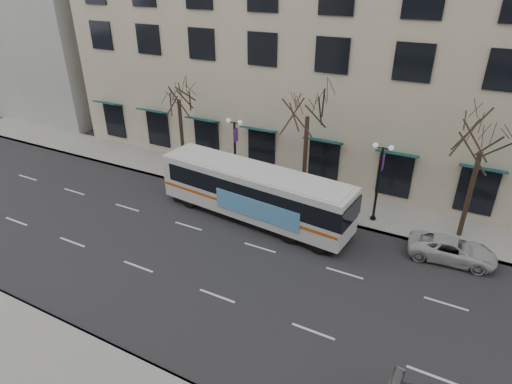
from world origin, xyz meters
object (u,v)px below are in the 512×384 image
Objects in this scene: city_bus at (255,192)px; white_pickup at (452,249)px; tree_far_right at (485,135)px; lamp_post_right at (379,179)px; tree_far_mid at (308,102)px; tree_far_left at (178,87)px; lamp_post_left at (235,150)px.

city_bus reaches higher than white_pickup.
tree_far_right is 0.62× the size of city_bus.
tree_far_right is 1.55× the size of lamp_post_right.
tree_far_mid reaches higher than white_pickup.
city_bus is (-6.75, -3.14, -1.06)m from lamp_post_right.
white_pickup is (19.77, -2.60, -6.06)m from tree_far_left.
lamp_post_right is (10.00, 0.00, 0.00)m from lamp_post_left.
lamp_post_left is 4.64m from city_bus.
tree_far_right is 1.55× the size of lamp_post_left.
tree_far_mid is 1.64× the size of lamp_post_left.
tree_far_left reaches higher than lamp_post_right.
lamp_post_left is at bearing -177.71° from tree_far_right.
tree_far_right reaches higher than white_pickup.
tree_far_left is 20.00m from tree_far_right.
white_pickup is (9.77, -2.60, -6.27)m from tree_far_mid.
tree_far_left is 1.60× the size of lamp_post_left.
lamp_post_left is 10.00m from lamp_post_right.
lamp_post_right is (15.01, -0.60, -3.75)m from tree_far_left.
white_pickup is (11.51, 1.14, -1.25)m from city_bus.
tree_far_right is (10.00, -0.00, -0.48)m from tree_far_mid.
tree_far_mid is at bearing 70.62° from city_bus.
tree_far_left is 1.60× the size of lamp_post_right.
tree_far_left reaches higher than lamp_post_left.
lamp_post_right reaches higher than city_bus.
tree_far_mid is 6.40m from lamp_post_left.
tree_far_mid is 6.50m from city_bus.
tree_far_mid is 10.01m from tree_far_right.
lamp_post_right is at bearing -173.15° from tree_far_right.
tree_far_left is 10.26m from city_bus.
lamp_post_right is 5.65m from white_pickup.
lamp_post_right is at bearing -2.29° from tree_far_left.
lamp_post_right is 7.52m from city_bus.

